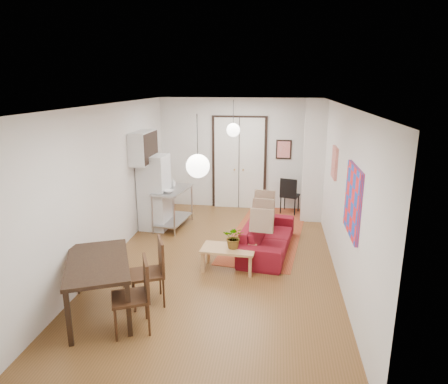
# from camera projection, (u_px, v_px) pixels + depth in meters

# --- Properties ---
(floor) EXTENTS (7.00, 7.00, 0.00)m
(floor) POSITION_uv_depth(u_px,v_px,m) (221.00, 261.00, 7.54)
(floor) COLOR brown
(floor) RESTS_ON ground
(ceiling) EXTENTS (4.20, 7.00, 0.02)m
(ceiling) POSITION_uv_depth(u_px,v_px,m) (220.00, 105.00, 6.77)
(ceiling) COLOR silver
(ceiling) RESTS_ON wall_back
(wall_back) EXTENTS (4.20, 0.02, 2.90)m
(wall_back) POSITION_uv_depth(u_px,v_px,m) (239.00, 154.00, 10.50)
(wall_back) COLOR silver
(wall_back) RESTS_ON floor
(wall_front) EXTENTS (4.20, 0.02, 2.90)m
(wall_front) POSITION_uv_depth(u_px,v_px,m) (169.00, 279.00, 3.81)
(wall_front) COLOR silver
(wall_front) RESTS_ON floor
(wall_left) EXTENTS (0.02, 7.00, 2.90)m
(wall_left) POSITION_uv_depth(u_px,v_px,m) (109.00, 184.00, 7.43)
(wall_left) COLOR silver
(wall_left) RESTS_ON floor
(wall_right) EXTENTS (0.02, 7.00, 2.90)m
(wall_right) POSITION_uv_depth(u_px,v_px,m) (341.00, 192.00, 6.89)
(wall_right) COLOR silver
(wall_right) RESTS_ON floor
(double_doors) EXTENTS (1.44, 0.06, 2.50)m
(double_doors) POSITION_uv_depth(u_px,v_px,m) (239.00, 164.00, 10.52)
(double_doors) COLOR white
(double_doors) RESTS_ON wall_back
(stub_partition) EXTENTS (0.50, 0.10, 2.90)m
(stub_partition) POSITION_uv_depth(u_px,v_px,m) (314.00, 163.00, 9.36)
(stub_partition) COLOR silver
(stub_partition) RESTS_ON floor
(wall_cabinet) EXTENTS (0.35, 1.00, 0.70)m
(wall_cabinet) POSITION_uv_depth(u_px,v_px,m) (143.00, 147.00, 8.72)
(wall_cabinet) COLOR silver
(wall_cabinet) RESTS_ON wall_left
(painting_popart) EXTENTS (0.05, 1.00, 1.00)m
(painting_popart) POSITION_uv_depth(u_px,v_px,m) (353.00, 201.00, 5.64)
(painting_popart) COLOR red
(painting_popart) RESTS_ON wall_right
(painting_abstract) EXTENTS (0.05, 0.50, 0.60)m
(painting_abstract) POSITION_uv_depth(u_px,v_px,m) (335.00, 163.00, 7.56)
(painting_abstract) COLOR beige
(painting_abstract) RESTS_ON wall_right
(poster_back) EXTENTS (0.40, 0.03, 0.50)m
(poster_back) POSITION_uv_depth(u_px,v_px,m) (284.00, 149.00, 10.28)
(poster_back) COLOR red
(poster_back) RESTS_ON wall_back
(print_left) EXTENTS (0.03, 0.44, 0.54)m
(print_left) POSITION_uv_depth(u_px,v_px,m) (144.00, 142.00, 9.20)
(print_left) COLOR #935F3D
(print_left) RESTS_ON wall_left
(pendant_back) EXTENTS (0.30, 0.30, 0.80)m
(pendant_back) POSITION_uv_depth(u_px,v_px,m) (233.00, 130.00, 8.86)
(pendant_back) COLOR white
(pendant_back) RESTS_ON ceiling
(pendant_front) EXTENTS (0.30, 0.30, 0.80)m
(pendant_front) POSITION_uv_depth(u_px,v_px,m) (198.00, 166.00, 5.03)
(pendant_front) COLOR white
(pendant_front) RESTS_ON ceiling
(kilim_rug) EXTENTS (1.98, 4.06, 0.01)m
(kilim_rug) POSITION_uv_depth(u_px,v_px,m) (268.00, 232.00, 9.01)
(kilim_rug) COLOR #AC442B
(kilim_rug) RESTS_ON floor
(sofa) EXTENTS (2.21, 1.11, 0.62)m
(sofa) POSITION_uv_depth(u_px,v_px,m) (268.00, 236.00, 7.96)
(sofa) COLOR maroon
(sofa) RESTS_ON floor
(coffee_table) EXTENTS (0.98, 0.59, 0.42)m
(coffee_table) POSITION_uv_depth(u_px,v_px,m) (228.00, 251.00, 7.13)
(coffee_table) COLOR tan
(coffee_table) RESTS_ON floor
(potted_plant) EXTENTS (0.39, 0.35, 0.41)m
(potted_plant) POSITION_uv_depth(u_px,v_px,m) (234.00, 237.00, 7.04)
(potted_plant) COLOR #2A5F2F
(potted_plant) RESTS_ON coffee_table
(kitchen_counter) EXTENTS (0.76, 1.27, 0.92)m
(kitchen_counter) POSITION_uv_depth(u_px,v_px,m) (173.00, 202.00, 9.21)
(kitchen_counter) COLOR #A5A7AA
(kitchen_counter) RESTS_ON floor
(bowl) EXTENTS (0.27, 0.27, 0.05)m
(bowl) POSITION_uv_depth(u_px,v_px,m) (169.00, 191.00, 8.83)
(bowl) COLOR white
(bowl) RESTS_ON kitchen_counter
(soap_bottle) EXTENTS (0.11, 0.11, 0.19)m
(soap_bottle) POSITION_uv_depth(u_px,v_px,m) (173.00, 182.00, 9.34)
(soap_bottle) COLOR #548DB6
(soap_bottle) RESTS_ON kitchen_counter
(fridge) EXTENTS (0.65, 0.65, 1.72)m
(fridge) POSITION_uv_depth(u_px,v_px,m) (154.00, 192.00, 9.06)
(fridge) COLOR silver
(fridge) RESTS_ON floor
(dining_table) EXTENTS (1.38, 1.70, 0.82)m
(dining_table) POSITION_uv_depth(u_px,v_px,m) (98.00, 267.00, 5.68)
(dining_table) COLOR black
(dining_table) RESTS_ON floor
(dining_chair_near) EXTENTS (0.64, 0.76, 1.02)m
(dining_chair_near) POSITION_uv_depth(u_px,v_px,m) (149.00, 264.00, 6.08)
(dining_chair_near) COLOR #372211
(dining_chair_near) RESTS_ON floor
(dining_chair_far) EXTENTS (0.64, 0.76, 1.02)m
(dining_chair_far) POSITION_uv_depth(u_px,v_px,m) (133.00, 287.00, 5.41)
(dining_chair_far) COLOR #372211
(dining_chair_far) RESTS_ON floor
(black_side_chair) EXTENTS (0.54, 0.55, 0.94)m
(black_side_chair) POSITION_uv_depth(u_px,v_px,m) (290.00, 191.00, 10.32)
(black_side_chair) COLOR black
(black_side_chair) RESTS_ON floor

